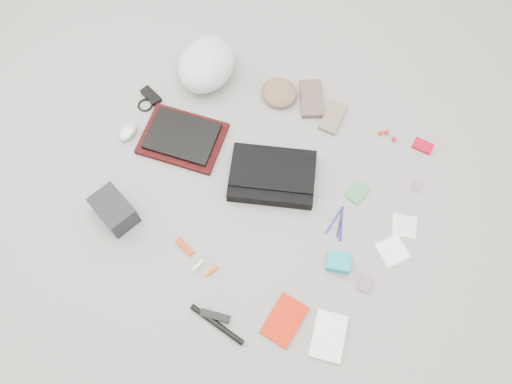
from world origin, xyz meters
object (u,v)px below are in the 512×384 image
at_px(messenger_bag, 272,176).
at_px(laptop, 182,136).
at_px(book_red, 284,320).
at_px(camera_bag, 114,210).
at_px(bike_helmet, 206,65).
at_px(accordion_wallet, 338,262).

relative_size(messenger_bag, laptop, 1.21).
bearing_deg(book_red, camera_bag, 179.53).
height_order(laptop, camera_bag, camera_bag).
height_order(bike_helmet, accordion_wallet, bike_helmet).
bearing_deg(camera_bag, book_red, 15.91).
relative_size(messenger_bag, bike_helmet, 1.16).
relative_size(messenger_bag, camera_bag, 2.05).
height_order(messenger_bag, book_red, messenger_bag).
distance_m(book_red, accordion_wallet, 0.35).
distance_m(messenger_bag, book_red, 0.67).
height_order(messenger_bag, accordion_wallet, messenger_bag).
relative_size(book_red, accordion_wallet, 1.95).
relative_size(laptop, camera_bag, 1.70).
height_order(messenger_bag, laptop, messenger_bag).
xyz_separation_m(camera_bag, accordion_wallet, (1.00, 0.22, -0.04)).
height_order(laptop, bike_helmet, bike_helmet).
xyz_separation_m(messenger_bag, accordion_wallet, (0.44, -0.25, -0.01)).
bearing_deg(camera_bag, accordion_wallet, 35.08).
bearing_deg(messenger_bag, camera_bag, -158.78).
bearing_deg(accordion_wallet, bike_helmet, 132.47).
distance_m(laptop, book_red, 1.00).
bearing_deg(bike_helmet, accordion_wallet, -33.84).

